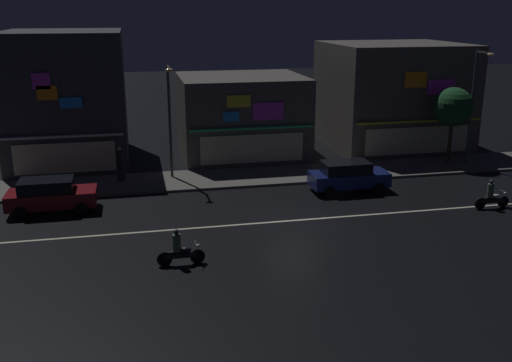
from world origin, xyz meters
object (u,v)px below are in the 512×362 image
at_px(pedestrian_on_sidewalk, 120,165).
at_px(parked_car_near_kerb, 51,195).
at_px(streetlamp_west, 170,112).
at_px(streetlamp_mid, 474,99).
at_px(parked_car_trailing, 348,176).
at_px(motorcycle_following, 492,196).
at_px(motorcycle_lead, 179,250).
at_px(traffic_cone, 355,181).

height_order(pedestrian_on_sidewalk, parked_car_near_kerb, pedestrian_on_sidewalk).
distance_m(streetlamp_west, streetlamp_mid, 18.80).
xyz_separation_m(parked_car_near_kerb, parked_car_trailing, (15.69, 0.09, 0.00)).
bearing_deg(streetlamp_west, motorcycle_following, -28.81).
height_order(streetlamp_mid, pedestrian_on_sidewalk, streetlamp_mid).
distance_m(streetlamp_west, motorcycle_following, 17.95).
distance_m(streetlamp_mid, parked_car_near_kerb, 25.56).
bearing_deg(parked_car_trailing, streetlamp_mid, 19.31).
xyz_separation_m(streetlamp_mid, parked_car_trailing, (-9.40, -3.29, -3.50)).
distance_m(parked_car_trailing, motorcycle_lead, 12.64).
height_order(streetlamp_west, motorcycle_lead, streetlamp_west).
relative_size(parked_car_near_kerb, motorcycle_lead, 2.26).
distance_m(parked_car_near_kerb, traffic_cone, 16.54).
bearing_deg(streetlamp_mid, parked_car_near_kerb, -172.31).
xyz_separation_m(parked_car_trailing, motorcycle_lead, (-9.96, -7.77, -0.24)).
height_order(parked_car_trailing, motorcycle_following, parked_car_trailing).
bearing_deg(motorcycle_lead, streetlamp_west, -87.03).
height_order(pedestrian_on_sidewalk, traffic_cone, pedestrian_on_sidewalk).
relative_size(streetlamp_west, parked_car_near_kerb, 1.53).
height_order(parked_car_near_kerb, motorcycle_following, parked_car_near_kerb).
distance_m(pedestrian_on_sidewalk, parked_car_trailing, 13.04).
relative_size(streetlamp_west, pedestrian_on_sidewalk, 3.31).
relative_size(streetlamp_mid, traffic_cone, 13.03).
relative_size(streetlamp_mid, motorcycle_lead, 3.77).
relative_size(streetlamp_west, motorcycle_following, 3.46).
bearing_deg(parked_car_trailing, motorcycle_lead, -142.07).
bearing_deg(streetlamp_west, parked_car_trailing, -24.11).
bearing_deg(pedestrian_on_sidewalk, traffic_cone, 133.77).
bearing_deg(motorcycle_following, traffic_cone, -42.53).
relative_size(streetlamp_mid, pedestrian_on_sidewalk, 3.61).
distance_m(motorcycle_lead, motorcycle_following, 16.40).
xyz_separation_m(motorcycle_lead, traffic_cone, (10.78, 8.65, -0.36)).
bearing_deg(parked_car_near_kerb, streetlamp_mid, 7.69).
relative_size(parked_car_near_kerb, parked_car_trailing, 1.00).
xyz_separation_m(streetlamp_west, parked_car_near_kerb, (-6.31, -4.29, -3.19)).
bearing_deg(motorcycle_lead, pedestrian_on_sidewalk, -73.09).
height_order(streetlamp_mid, parked_car_trailing, streetlamp_mid).
bearing_deg(streetlamp_mid, traffic_cone, -164.34).
relative_size(streetlamp_west, parked_car_trailing, 1.53).
xyz_separation_m(parked_car_trailing, traffic_cone, (0.81, 0.89, -0.59)).
height_order(motorcycle_lead, traffic_cone, motorcycle_lead).
height_order(streetlamp_west, pedestrian_on_sidewalk, streetlamp_west).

